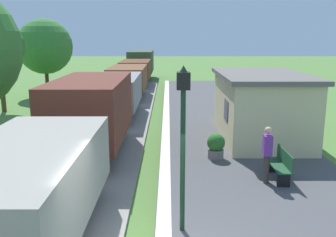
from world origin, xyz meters
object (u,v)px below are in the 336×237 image
(freight_train, at_px, (124,84))
(potted_planter, at_px, (216,146))
(lamp_post_near, at_px, (183,120))
(bench_down_platform, at_px, (230,107))
(bench_near_hut, at_px, (281,164))
(tree_field_distant, at_px, (45,47))
(person_waiting, at_px, (267,152))
(station_hut, at_px, (261,106))

(freight_train, xyz_separation_m, potted_planter, (4.61, -11.25, -0.78))
(lamp_post_near, bearing_deg, bench_down_platform, 76.04)
(bench_near_hut, bearing_deg, potted_planter, 131.12)
(bench_near_hut, height_order, tree_field_distant, tree_field_distant)
(bench_near_hut, bearing_deg, lamp_post_near, -135.46)
(person_waiting, bearing_deg, lamp_post_near, 52.13)
(bench_down_platform, distance_m, tree_field_distant, 15.56)
(freight_train, distance_m, station_hut, 10.90)
(station_hut, relative_size, lamp_post_near, 1.57)
(potted_planter, bearing_deg, freight_train, 112.26)
(station_hut, bearing_deg, tree_field_distant, 135.16)
(bench_down_platform, relative_size, tree_field_distant, 0.26)
(bench_near_hut, height_order, potted_planter, potted_planter)
(potted_planter, distance_m, tree_field_distant, 19.56)
(person_waiting, bearing_deg, bench_near_hut, -149.23)
(bench_down_platform, xyz_separation_m, tree_field_distant, (-12.74, 8.41, 3.03))
(freight_train, xyz_separation_m, tree_field_distant, (-6.41, 4.63, 2.25))
(potted_planter, distance_m, lamp_post_near, 5.61)
(freight_train, relative_size, tree_field_distant, 6.72)
(station_hut, height_order, bench_near_hut, station_hut)
(person_waiting, distance_m, lamp_post_near, 4.16)
(freight_train, height_order, person_waiting, freight_train)
(tree_field_distant, bearing_deg, lamp_post_near, -65.26)
(person_waiting, xyz_separation_m, potted_planter, (-1.22, 2.21, -0.46))
(lamp_post_near, height_order, tree_field_distant, tree_field_distant)
(freight_train, height_order, station_hut, station_hut)
(person_waiting, bearing_deg, freight_train, -61.69)
(person_waiting, bearing_deg, station_hut, -96.24)
(station_hut, xyz_separation_m, bench_near_hut, (-0.47, -4.71, -0.93))
(freight_train, distance_m, tree_field_distant, 8.22)
(freight_train, bearing_deg, station_hut, -51.39)
(station_hut, height_order, lamp_post_near, lamp_post_near)
(potted_planter, bearing_deg, tree_field_distant, 124.76)
(bench_down_platform, height_order, lamp_post_near, lamp_post_near)
(potted_planter, bearing_deg, bench_near_hut, -48.88)
(station_hut, distance_m, tree_field_distant, 18.75)
(bench_near_hut, distance_m, person_waiting, 0.72)
(station_hut, relative_size, person_waiting, 3.39)
(freight_train, relative_size, person_waiting, 22.92)
(lamp_post_near, bearing_deg, tree_field_distant, 114.74)
(potted_planter, bearing_deg, person_waiting, -61.18)
(bench_down_platform, relative_size, lamp_post_near, 0.41)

